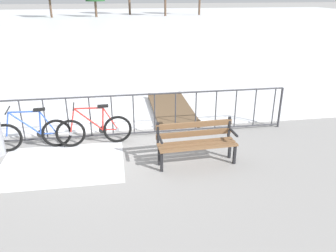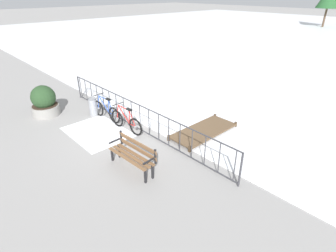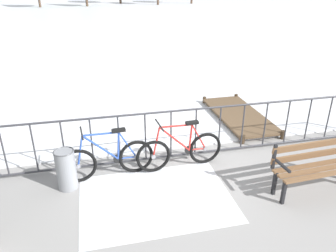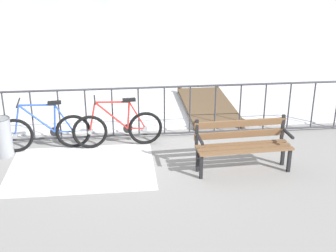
% 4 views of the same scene
% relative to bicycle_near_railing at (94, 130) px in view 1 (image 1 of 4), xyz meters
% --- Properties ---
extents(ground_plane, '(160.00, 160.00, 0.00)m').
position_rel_bicycle_near_railing_xyz_m(ground_plane, '(0.16, 0.34, -0.37)').
color(ground_plane, gray).
extents(frozen_pond, '(80.00, 56.00, 0.03)m').
position_rel_bicycle_near_railing_xyz_m(frozen_pond, '(0.16, 28.74, -0.35)').
color(frozen_pond, white).
rests_on(frozen_pond, ground).
extents(snow_patch, '(2.50, 1.83, 0.01)m').
position_rel_bicycle_near_railing_xyz_m(snow_patch, '(-0.65, -0.86, -0.36)').
color(snow_patch, white).
rests_on(snow_patch, ground).
extents(railing_fence, '(9.06, 0.06, 1.07)m').
position_rel_bicycle_near_railing_xyz_m(railing_fence, '(0.16, 0.34, 0.19)').
color(railing_fence, '#38383D').
rests_on(railing_fence, ground).
extents(bicycle_near_railing, '(1.71, 0.52, 0.97)m').
position_rel_bicycle_near_railing_xyz_m(bicycle_near_railing, '(0.00, 0.00, 0.00)').
color(bicycle_near_railing, black).
rests_on(bicycle_near_railing, ground).
extents(bicycle_second, '(1.71, 0.52, 0.97)m').
position_rel_bicycle_near_railing_xyz_m(bicycle_second, '(-1.36, -0.02, 0.00)').
color(bicycle_second, black).
rests_on(bicycle_second, ground).
extents(park_bench, '(1.62, 0.56, 0.89)m').
position_rel_bicycle_near_railing_xyz_m(park_bench, '(2.08, -1.19, 0.14)').
color(park_bench, brown).
rests_on(park_bench, ground).
extents(wooden_dock, '(1.10, 2.67, 0.20)m').
position_rel_bicycle_near_railing_xyz_m(wooden_dock, '(2.11, 1.92, -0.25)').
color(wooden_dock, brown).
rests_on(wooden_dock, ground).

